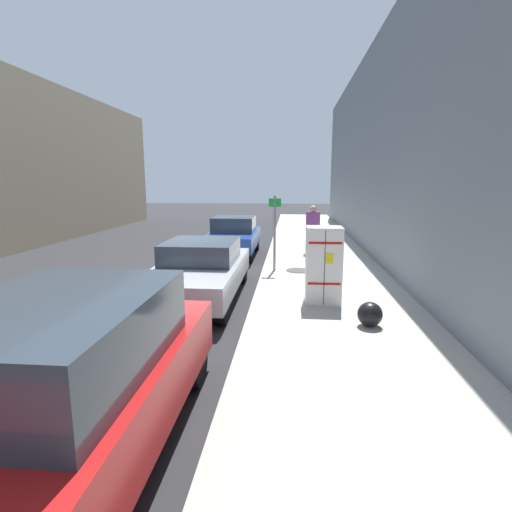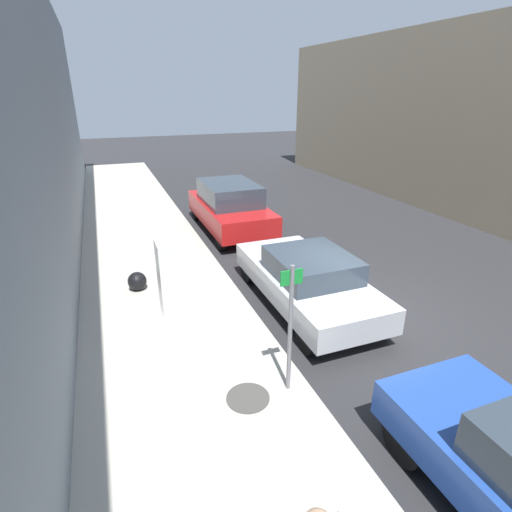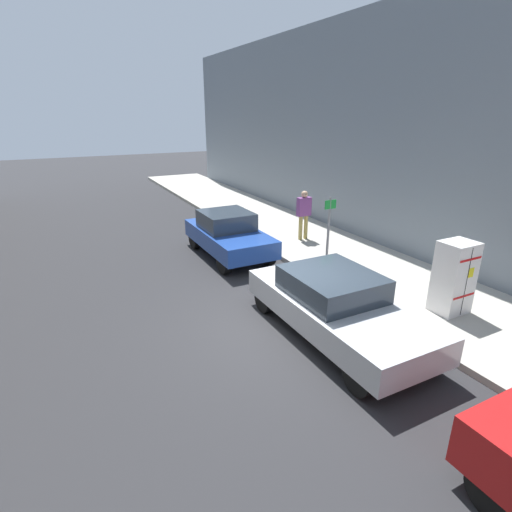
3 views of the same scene
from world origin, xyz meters
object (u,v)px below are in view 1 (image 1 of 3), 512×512
Objects in this scene: discarded_refrigerator at (323,265)px; trash_bag at (370,314)px; parked_hatchback_blue at (234,236)px; street_sign_post at (275,229)px; pedestrian_walking_far at (313,225)px; parked_sedan_silver at (200,269)px; parked_suv_red at (61,385)px.

trash_bag is (-0.76, 1.42, -0.61)m from discarded_refrigerator.
parked_hatchback_blue is (2.87, -6.19, -0.24)m from discarded_refrigerator.
street_sign_post reaches higher than pedestrian_walking_far.
pedestrian_walking_far reaches higher than discarded_refrigerator.
parked_hatchback_blue is (2.96, 0.03, -0.43)m from pedestrian_walking_far.
trash_bag is (-1.96, 4.53, -1.03)m from street_sign_post.
discarded_refrigerator is at bearing -61.81° from trash_bag.
discarded_refrigerator is 0.37× the size of parked_sedan_silver.
street_sign_post is 0.58× the size of parked_hatchback_blue.
pedestrian_walking_far reaches higher than trash_bag.
discarded_refrigerator is 0.76× the size of street_sign_post.
parked_hatchback_blue is at bearing -61.41° from street_sign_post.
street_sign_post is (1.20, -3.11, 0.42)m from discarded_refrigerator.
discarded_refrigerator reaches higher than parked_hatchback_blue.
parked_suv_red is (2.96, 11.50, -0.28)m from pedestrian_walking_far.
discarded_refrigerator is 2.94m from parked_sedan_silver.
pedestrian_walking_far is at bearing -112.43° from street_sign_post.
pedestrian_walking_far is at bearing -104.42° from parked_suv_red.
pedestrian_walking_far is at bearing -90.80° from discarded_refrigerator.
parked_suv_red is at bearing 90.00° from parked_sedan_silver.
parked_hatchback_blue reaches higher than parked_sedan_silver.
pedestrian_walking_far is at bearing -84.96° from trash_bag.
street_sign_post is 8.58m from parked_suv_red.
pedestrian_walking_far reaches higher than parked_sedan_silver.
trash_bag is at bearing 113.34° from street_sign_post.
pedestrian_walking_far reaches higher than parked_hatchback_blue.
street_sign_post is at bearing -101.28° from parked_suv_red.
parked_sedan_silver is (2.96, 5.65, -0.47)m from pedestrian_walking_far.
discarded_refrigerator is at bearing 114.89° from parked_hatchback_blue.
parked_sedan_silver is (1.68, 2.55, -0.70)m from street_sign_post.
parked_suv_red is (-0.00, 11.47, 0.15)m from parked_hatchback_blue.
trash_bag is 0.26× the size of pedestrian_walking_far.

